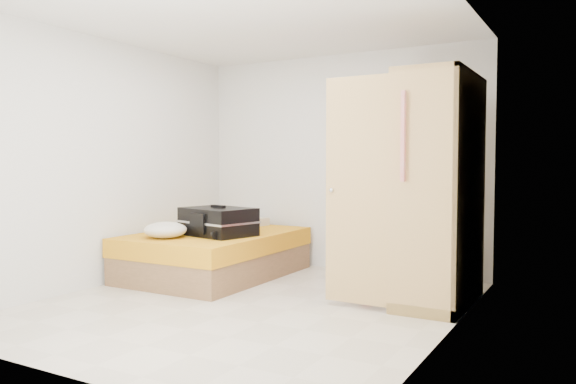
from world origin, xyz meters
The scene contains 7 objects.
room centered at (0.00, 0.00, 1.30)m, with size 4.00×4.02×2.60m.
bed centered at (-1.05, 0.90, 0.25)m, with size 1.42×2.02×0.50m.
wardrobe centered at (1.45, 0.86, 1.00)m, with size 1.17×1.20×2.10m.
person centered at (0.78, 1.07, 0.88)m, with size 0.64×0.42×1.76m, color #B50B16.
suitcase centered at (-0.87, 0.72, 0.65)m, with size 0.89×0.73×0.33m.
round_cushion centered at (-1.23, 0.26, 0.59)m, with size 0.45×0.45×0.17m, color beige.
pillow centered at (-1.18, 1.75, 0.55)m, with size 0.54×0.27×0.10m, color beige.
Camera 1 is at (2.80, -4.25, 1.30)m, focal length 35.00 mm.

